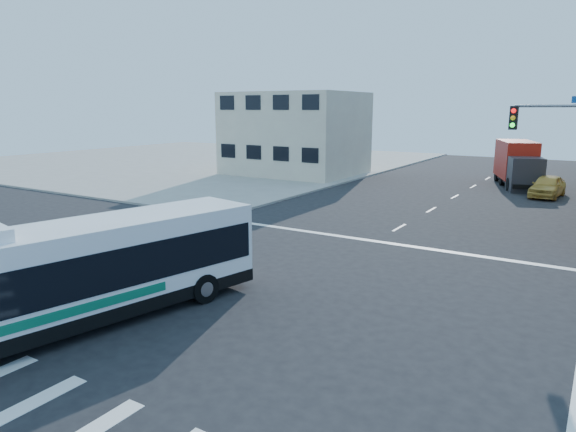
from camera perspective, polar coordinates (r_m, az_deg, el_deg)
The scene contains 6 objects.
ground at distance 17.94m, azimuth -2.22°, elevation -9.40°, with size 120.00×120.00×0.00m, color black.
sidewalk_nw at distance 66.30m, azimuth -10.39°, elevation 6.15°, with size 50.00×50.00×0.15m, color gray.
building_west at distance 51.21m, azimuth 0.82°, elevation 9.10°, with size 12.06×10.06×8.00m.
transit_bus at distance 16.67m, azimuth -22.42°, elevation -5.79°, with size 5.01×12.04×3.49m.
box_truck at distance 47.51m, azimuth 24.17°, elevation 5.21°, with size 5.07×8.70×3.77m.
parked_car at distance 42.87m, azimuth 26.88°, elevation 2.99°, with size 1.93×4.81×1.64m, color gold.
Camera 1 is at (9.41, -13.81, 6.52)m, focal length 32.00 mm.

